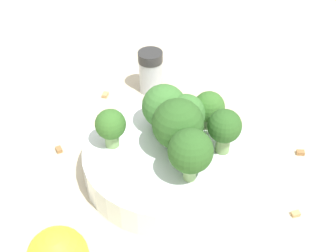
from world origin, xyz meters
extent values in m
plane|color=beige|center=(0.00, 0.00, 0.00)|extent=(3.00, 3.00, 0.00)
cylinder|color=silver|center=(0.00, 0.00, 0.02)|extent=(0.19, 0.19, 0.04)
cylinder|color=#84AD66|center=(0.06, 0.01, 0.05)|extent=(0.02, 0.02, 0.02)
sphere|color=#386B28|center=(0.06, 0.01, 0.07)|extent=(0.03, 0.03, 0.03)
cylinder|color=#8EB770|center=(-0.04, 0.04, 0.05)|extent=(0.02, 0.02, 0.03)
sphere|color=#2D5B23|center=(-0.04, 0.04, 0.07)|extent=(0.05, 0.05, 0.05)
cylinder|color=#8EB770|center=(-0.03, -0.05, 0.05)|extent=(0.02, 0.02, 0.02)
sphere|color=#386B28|center=(-0.03, -0.05, 0.06)|extent=(0.04, 0.04, 0.04)
cylinder|color=#8EB770|center=(0.02, -0.04, 0.05)|extent=(0.02, 0.02, 0.02)
sphere|color=#3D7533|center=(0.02, -0.04, 0.07)|extent=(0.05, 0.05, 0.05)
cylinder|color=#8EB770|center=(-0.01, 0.00, 0.05)|extent=(0.02, 0.02, 0.03)
sphere|color=#2D5B23|center=(-0.01, 0.00, 0.08)|extent=(0.06, 0.06, 0.06)
cylinder|color=#7A9E5B|center=(-0.06, -0.02, 0.05)|extent=(0.02, 0.02, 0.03)
sphere|color=#2D5B23|center=(-0.06, -0.02, 0.07)|extent=(0.04, 0.04, 0.04)
cylinder|color=#84AD66|center=(-0.01, -0.03, 0.05)|extent=(0.02, 0.02, 0.02)
sphere|color=#3D7533|center=(-0.01, -0.03, 0.07)|extent=(0.05, 0.05, 0.05)
cylinder|color=#B2B7BC|center=(0.07, -0.15, 0.02)|extent=(0.03, 0.03, 0.05)
cylinder|color=#2D2D2D|center=(0.07, -0.15, 0.06)|extent=(0.03, 0.03, 0.01)
cube|color=olive|center=(0.14, 0.01, 0.00)|extent=(0.01, 0.01, 0.01)
cube|color=tan|center=(-0.15, 0.02, 0.00)|extent=(0.01, 0.01, 0.01)
cube|color=tan|center=(0.13, -0.11, 0.00)|extent=(0.01, 0.01, 0.01)
cube|color=olive|center=(-0.14, -0.08, 0.00)|extent=(0.01, 0.01, 0.01)
camera|label=1|loc=(-0.12, 0.37, 0.39)|focal=50.00mm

